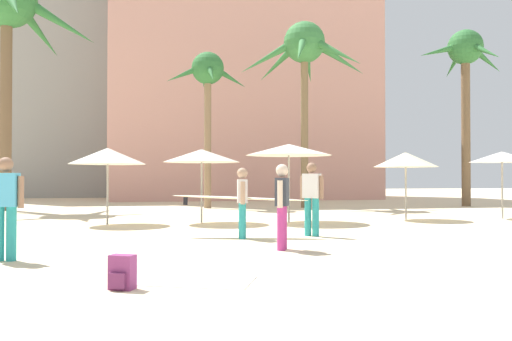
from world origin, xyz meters
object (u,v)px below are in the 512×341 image
object	(u,v)px
beach_towel	(189,280)
backpack	(122,273)
palm_tree_left	(305,53)
cafe_umbrella_2	(502,157)
cafe_umbrella_0	(108,156)
cafe_umbrella_1	(289,150)
palm_tree_right	(208,80)
cafe_umbrella_4	(406,160)
cafe_umbrella_6	(202,156)
person_near_left	(241,199)
person_mid_left	(5,204)
palm_tree_center	(7,12)
person_far_left	(312,196)
palm_tree_far_left	(465,63)
person_far_right	(282,203)

from	to	relation	value
beach_towel	backpack	size ratio (longest dim) A/B	3.96
palm_tree_left	cafe_umbrella_2	world-z (taller)	palm_tree_left
cafe_umbrella_0	cafe_umbrella_1	world-z (taller)	cafe_umbrella_1
palm_tree_right	backpack	xyz separation A→B (m)	(-3.10, -17.35, -5.68)
cafe_umbrella_1	beach_towel	distance (m)	9.82
cafe_umbrella_4	cafe_umbrella_6	bearing A→B (deg)	179.00
cafe_umbrella_6	person_near_left	bearing A→B (deg)	-83.92
cafe_umbrella_1	backpack	size ratio (longest dim) A/B	6.37
cafe_umbrella_0	person_mid_left	distance (m)	6.91
palm_tree_left	person_mid_left	distance (m)	18.19
cafe_umbrella_0	cafe_umbrella_4	size ratio (longest dim) A/B	1.01
palm_tree_center	person_mid_left	distance (m)	16.87
palm_tree_left	cafe_umbrella_0	size ratio (longest dim) A/B	3.85
cafe_umbrella_4	backpack	world-z (taller)	cafe_umbrella_4
backpack	person_mid_left	distance (m)	3.41
beach_towel	person_far_left	distance (m)	5.91
cafe_umbrella_6	person_mid_left	world-z (taller)	cafe_umbrella_6
palm_tree_far_left	palm_tree_left	bearing A→B (deg)	176.79
backpack	person_near_left	size ratio (longest dim) A/B	0.13
person_mid_left	cafe_umbrella_1	bearing A→B (deg)	145.65
cafe_umbrella_0	person_near_left	world-z (taller)	cafe_umbrella_0
backpack	person_mid_left	xyz separation A→B (m)	(-1.97, 2.69, 0.73)
cafe_umbrella_0	palm_tree_center	bearing A→B (deg)	120.40
cafe_umbrella_0	beach_towel	xyz separation A→B (m)	(1.64, -9.04, -2.00)
palm_tree_left	cafe_umbrella_1	size ratio (longest dim) A/B	3.24
cafe_umbrella_0	cafe_umbrella_2	bearing A→B (deg)	-1.77
beach_towel	person_near_left	size ratio (longest dim) A/B	0.53
palm_tree_right	person_far_left	xyz separation A→B (m)	(1.01, -12.14, -4.93)
palm_tree_center	cafe_umbrella_4	xyz separation A→B (m)	(14.15, -8.08, -6.48)
cafe_umbrella_4	person_far_right	distance (m)	8.64
cafe_umbrella_2	cafe_umbrella_6	distance (m)	10.12
cafe_umbrella_0	person_mid_left	xyz separation A→B (m)	(-1.18, -6.72, -1.08)
person_mid_left	cafe_umbrella_0	bearing A→B (deg)	-178.55
person_far_right	person_far_left	bearing A→B (deg)	82.31
palm_tree_left	person_far_right	bearing A→B (deg)	-108.98
backpack	person_near_left	bearing A→B (deg)	-177.89
palm_tree_right	person_near_left	xyz separation A→B (m)	(-0.67, -12.15, -5.00)
cafe_umbrella_2	cafe_umbrella_6	xyz separation A→B (m)	(-10.11, 0.40, -0.04)
palm_tree_left	cafe_umbrella_2	distance (m)	10.39
palm_tree_far_left	cafe_umbrella_6	bearing A→B (deg)	-152.97
palm_tree_far_left	backpack	world-z (taller)	palm_tree_far_left
cafe_umbrella_4	cafe_umbrella_6	xyz separation A→B (m)	(-6.71, 0.12, 0.07)
palm_tree_far_left	person_near_left	bearing A→B (deg)	-139.75
palm_tree_center	cafe_umbrella_2	size ratio (longest dim) A/B	4.53
cafe_umbrella_4	person_far_left	distance (m)	6.22
palm_tree_right	person_near_left	world-z (taller)	palm_tree_right
cafe_umbrella_0	cafe_umbrella_6	xyz separation A→B (m)	(2.77, 0.00, 0.03)
cafe_umbrella_1	person_far_right	xyz separation A→B (m)	(-1.83, -6.10, -1.36)
cafe_umbrella_1	person_far_left	size ratio (longest dim) A/B	1.55
backpack	cafe_umbrella_4	bearing A→B (deg)	164.10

